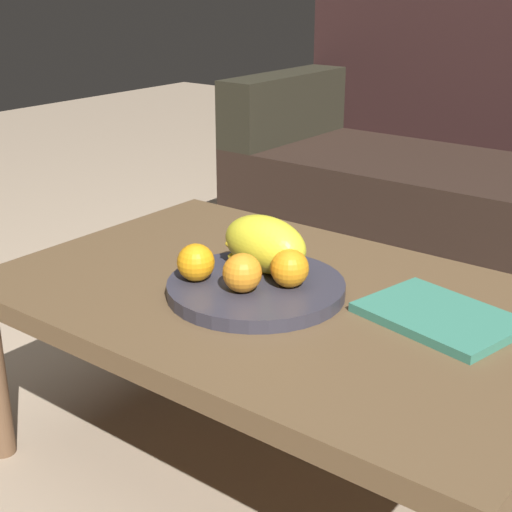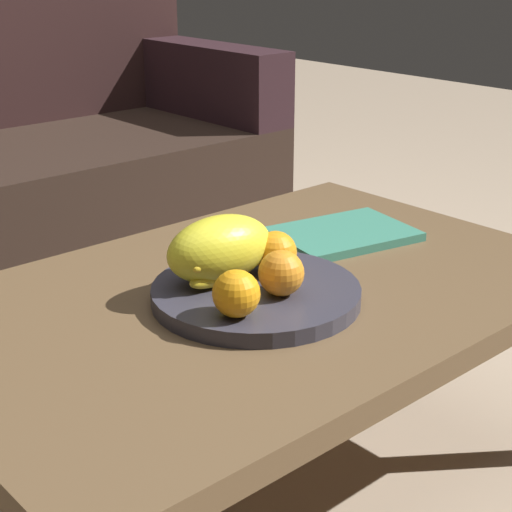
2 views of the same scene
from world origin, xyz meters
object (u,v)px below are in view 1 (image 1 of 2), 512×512
object	(u,v)px
coffee_table	(283,313)
melon_large_front	(265,244)
orange_left	(290,268)
orange_front	(242,273)
orange_right	(196,262)
magazine	(440,316)
banana_bunch	(263,257)
fruit_bowl	(256,288)

from	to	relation	value
coffee_table	melon_large_front	size ratio (longest dim) A/B	5.88
orange_left	orange_front	bearing A→B (deg)	-127.28
coffee_table	orange_right	xyz separation A→B (m)	(-0.13, -0.10, 0.10)
melon_large_front	orange_front	world-z (taller)	melon_large_front
orange_left	magazine	distance (m)	0.27
coffee_table	banana_bunch	xyz separation A→B (m)	(-0.06, 0.02, 0.09)
coffee_table	banana_bunch	size ratio (longest dim) A/B	6.75
fruit_bowl	magazine	bearing A→B (deg)	18.33
fruit_bowl	orange_left	distance (m)	0.08
fruit_bowl	melon_large_front	xyz separation A→B (m)	(-0.02, 0.06, 0.06)
orange_left	orange_right	distance (m)	0.17
coffee_table	orange_left	world-z (taller)	orange_left
fruit_bowl	banana_bunch	world-z (taller)	banana_bunch
coffee_table	orange_front	size ratio (longest dim) A/B	15.33
banana_bunch	coffee_table	bearing A→B (deg)	-15.70
orange_right	magazine	bearing A→B (deg)	22.09
fruit_bowl	orange_right	xyz separation A→B (m)	(-0.09, -0.06, 0.05)
fruit_bowl	melon_large_front	bearing A→B (deg)	112.52
melon_large_front	magazine	bearing A→B (deg)	7.77
coffee_table	melon_large_front	distance (m)	0.13
coffee_table	orange_right	size ratio (longest dim) A/B	15.52
orange_front	orange_left	bearing A→B (deg)	52.72
melon_large_front	magazine	distance (m)	0.35
melon_large_front	orange_front	xyz separation A→B (m)	(0.03, -0.11, -0.02)
orange_left	magazine	xyz separation A→B (m)	(0.25, 0.08, -0.05)
coffee_table	orange_left	bearing A→B (deg)	-31.53
orange_front	orange_right	xyz separation A→B (m)	(-0.10, -0.01, -0.00)
banana_bunch	orange_front	bearing A→B (deg)	-72.61
orange_right	fruit_bowl	bearing A→B (deg)	33.49
melon_large_front	orange_left	world-z (taller)	melon_large_front
orange_right	magazine	world-z (taller)	orange_right
melon_large_front	banana_bunch	distance (m)	0.03
orange_front	magazine	size ratio (longest dim) A/B	0.28
orange_front	banana_bunch	distance (m)	0.11
fruit_bowl	magazine	size ratio (longest dim) A/B	1.30
coffee_table	orange_left	xyz separation A→B (m)	(0.03, -0.02, 0.10)
banana_bunch	orange_left	bearing A→B (deg)	-20.83
orange_left	banana_bunch	size ratio (longest dim) A/B	0.44
orange_right	orange_front	bearing A→B (deg)	6.92
coffee_table	banana_bunch	bearing A→B (deg)	164.30
melon_large_front	fruit_bowl	bearing A→B (deg)	-67.48
melon_large_front	banana_bunch	world-z (taller)	melon_large_front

